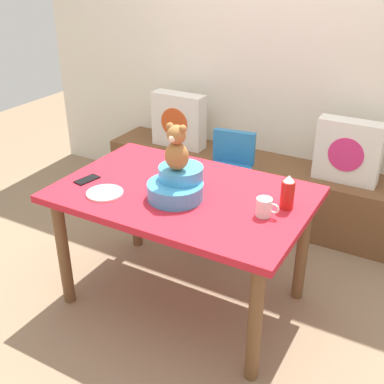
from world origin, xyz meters
The scene contains 14 objects.
ground_plane centered at (0.00, 0.00, 0.00)m, with size 8.00×8.00×0.00m, color #8C7256.
back_wall centered at (0.00, 1.47, 1.30)m, with size 4.40×0.10×2.60m, color silver.
window_bench centered at (0.00, 1.20, 0.23)m, with size 2.60×0.44×0.46m, color brown.
pillow_floral_left centered at (-0.73, 1.18, 0.68)m, with size 0.44×0.15×0.44m.
pillow_floral_right centered at (0.63, 1.18, 0.68)m, with size 0.44×0.15×0.44m.
dining_table centered at (0.00, 0.00, 0.64)m, with size 1.38×0.90×0.74m.
highchair centered at (-0.08, 0.76, 0.52)m, with size 0.36×0.48×0.79m.
infant_seat_teal centered at (0.01, -0.07, 0.81)m, with size 0.30×0.33×0.16m.
teddy_bear centered at (0.01, -0.07, 1.02)m, with size 0.13×0.12×0.25m.
ketchup_bottle centered at (0.56, 0.10, 0.83)m, with size 0.07×0.07×0.18m.
coffee_mug centered at (0.49, -0.03, 0.79)m, with size 0.12×0.08×0.09m.
dinner_plate_near centered at (-0.35, -0.24, 0.75)m, with size 0.20×0.20×0.01m, color white.
cell_phone centered at (-0.55, -0.15, 0.74)m, with size 0.07×0.14×0.01m, color black.
table_fork centered at (-0.17, 0.24, 0.74)m, with size 0.02×0.17×0.01m, color silver.
Camera 1 is at (1.19, -2.02, 1.93)m, focal length 44.85 mm.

